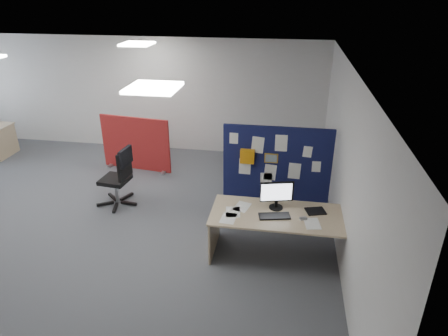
# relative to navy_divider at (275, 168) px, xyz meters

# --- Properties ---
(floor) EXTENTS (9.00, 9.00, 0.00)m
(floor) POSITION_rel_navy_divider_xyz_m (-3.46, -0.99, -0.79)
(floor) COLOR #4B4D52
(floor) RESTS_ON ground
(ceiling) EXTENTS (9.00, 7.00, 0.02)m
(ceiling) POSITION_rel_navy_divider_xyz_m (-3.46, -0.99, 1.91)
(ceiling) COLOR white
(ceiling) RESTS_ON wall_back
(wall_back) EXTENTS (9.00, 0.02, 2.70)m
(wall_back) POSITION_rel_navy_divider_xyz_m (-3.46, 2.51, 0.56)
(wall_back) COLOR silver
(wall_back) RESTS_ON floor
(wall_right) EXTENTS (0.02, 7.00, 2.70)m
(wall_right) POSITION_rel_navy_divider_xyz_m (1.04, -0.99, 0.56)
(wall_right) COLOR silver
(wall_right) RESTS_ON floor
(ceiling_lights) EXTENTS (4.10, 4.10, 0.04)m
(ceiling_lights) POSITION_rel_navy_divider_xyz_m (-3.13, -0.33, 1.88)
(ceiling_lights) COLOR white
(ceiling_lights) RESTS_ON ceiling
(navy_divider) EXTENTS (1.91, 0.30, 1.58)m
(navy_divider) POSITION_rel_navy_divider_xyz_m (0.00, 0.00, 0.00)
(navy_divider) COLOR #10183E
(navy_divider) RESTS_ON floor
(main_desk) EXTENTS (2.00, 0.89, 0.73)m
(main_desk) POSITION_rel_navy_divider_xyz_m (0.12, -1.40, -0.22)
(main_desk) COLOR tan
(main_desk) RESTS_ON floor
(monitor_main) EXTENTS (0.49, 0.21, 0.43)m
(monitor_main) POSITION_rel_navy_divider_xyz_m (0.07, -1.27, 0.18)
(monitor_main) COLOR black
(monitor_main) RESTS_ON main_desk
(keyboard) EXTENTS (0.48, 0.27, 0.02)m
(keyboard) POSITION_rel_navy_divider_xyz_m (0.06, -1.53, -0.05)
(keyboard) COLOR black
(keyboard) RESTS_ON main_desk
(mouse) EXTENTS (0.11, 0.09, 0.03)m
(mouse) POSITION_rel_navy_divider_xyz_m (0.47, -1.53, -0.05)
(mouse) COLOR #9C9DA2
(mouse) RESTS_ON main_desk
(paper_tray) EXTENTS (0.33, 0.29, 0.01)m
(paper_tray) POSITION_rel_navy_divider_xyz_m (0.65, -1.28, -0.05)
(paper_tray) COLOR black
(paper_tray) RESTS_ON main_desk
(red_divider) EXTENTS (1.60, 0.30, 1.20)m
(red_divider) POSITION_rel_navy_divider_xyz_m (-3.09, 1.21, -0.20)
(red_divider) COLOR maroon
(red_divider) RESTS_ON floor
(office_chair) EXTENTS (0.74, 0.75, 1.13)m
(office_chair) POSITION_rel_navy_divider_xyz_m (-2.80, -0.36, -0.15)
(office_chair) COLOR black
(office_chair) RESTS_ON floor
(desk_papers) EXTENTS (1.43, 0.68, 0.00)m
(desk_papers) POSITION_rel_navy_divider_xyz_m (-0.25, -1.53, -0.06)
(desk_papers) COLOR white
(desk_papers) RESTS_ON main_desk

